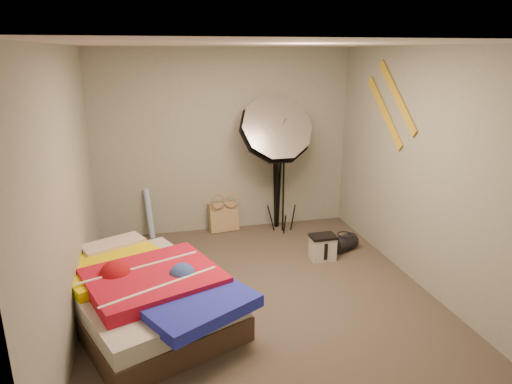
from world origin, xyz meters
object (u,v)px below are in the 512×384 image
object	(u,v)px
wrapping_roll	(149,214)
duffel_bag	(344,243)
photo_umbrella	(275,131)
tote_bag	(224,217)
camera_case	(323,248)
camera_tripod	(277,173)
bed	(145,294)

from	to	relation	value
wrapping_roll	duffel_bag	bearing A→B (deg)	-23.30
photo_umbrella	tote_bag	bearing A→B (deg)	152.97
tote_bag	duffel_bag	size ratio (longest dim) A/B	1.25
tote_bag	camera_case	bearing A→B (deg)	-57.36
camera_case	duffel_bag	size ratio (longest dim) A/B	0.88
duffel_bag	camera_tripod	bearing A→B (deg)	96.57
camera_case	photo_umbrella	bearing A→B (deg)	112.51
duffel_bag	camera_tripod	distance (m)	1.37
camera_case	duffel_bag	bearing A→B (deg)	26.12
duffel_bag	photo_umbrella	size ratio (longest dim) A/B	0.16
tote_bag	photo_umbrella	size ratio (longest dim) A/B	0.20
camera_case	photo_umbrella	world-z (taller)	photo_umbrella
bed	camera_tripod	world-z (taller)	camera_tripod
tote_bag	wrapping_roll	world-z (taller)	wrapping_roll
wrapping_roll	tote_bag	bearing A→B (deg)	0.00
camera_tripod	tote_bag	bearing A→B (deg)	177.81
wrapping_roll	camera_tripod	xyz separation A→B (m)	(1.79, -0.03, 0.47)
duffel_bag	bed	size ratio (longest dim) A/B	0.15
bed	tote_bag	bearing A→B (deg)	61.72
camera_tripod	duffel_bag	bearing A→B (deg)	-58.66
tote_bag	camera_tripod	bearing A→B (deg)	-9.35
wrapping_roll	camera_tripod	size ratio (longest dim) A/B	0.48
camera_case	bed	bearing A→B (deg)	-158.61
photo_umbrella	duffel_bag	bearing A→B (deg)	-43.64
tote_bag	camera_tripod	world-z (taller)	camera_tripod
tote_bag	camera_tripod	size ratio (longest dim) A/B	0.29
tote_bag	bed	size ratio (longest dim) A/B	0.19
bed	photo_umbrella	world-z (taller)	photo_umbrella
camera_case	photo_umbrella	distance (m)	1.62
camera_case	duffel_bag	distance (m)	0.42
duffel_bag	photo_umbrella	distance (m)	1.69
wrapping_roll	bed	size ratio (longest dim) A/B	0.31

